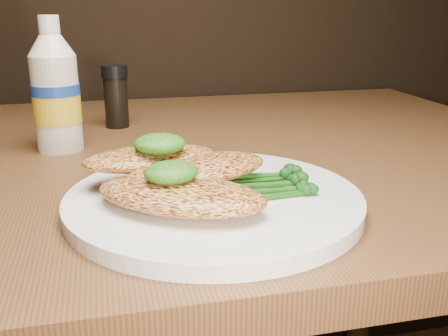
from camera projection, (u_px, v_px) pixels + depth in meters
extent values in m
cylinder|color=white|center=(214.00, 200.00, 0.52)|extent=(0.30, 0.30, 0.02)
ellipsoid|color=gold|center=(181.00, 195.00, 0.48)|extent=(0.19, 0.16, 0.03)
ellipsoid|color=gold|center=(197.00, 169.00, 0.53)|extent=(0.17, 0.12, 0.02)
ellipsoid|color=gold|center=(151.00, 158.00, 0.54)|extent=(0.15, 0.09, 0.02)
ellipsoid|color=black|center=(171.00, 172.00, 0.48)|extent=(0.06, 0.06, 0.02)
ellipsoid|color=black|center=(160.00, 144.00, 0.53)|extent=(0.06, 0.06, 0.02)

